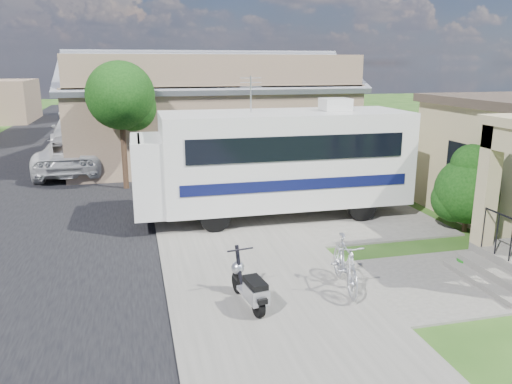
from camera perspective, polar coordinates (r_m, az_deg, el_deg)
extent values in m
plane|color=#1C3D10|center=(10.95, 5.77, -9.65)|extent=(120.00, 120.00, 0.00)
cube|color=black|center=(20.31, -25.04, 0.44)|extent=(9.00, 80.00, 0.02)
cube|color=#595650|center=(20.04, -6.55, 1.62)|extent=(4.00, 80.00, 0.06)
cube|color=#595650|center=(15.40, 5.45, -2.34)|extent=(7.00, 6.00, 0.05)
cube|color=#595650|center=(11.47, 21.99, -9.41)|extent=(4.00, 3.00, 0.05)
cube|color=black|center=(15.28, 22.17, 2.98)|extent=(0.04, 1.10, 1.20)
cube|color=#595650|center=(11.62, 25.76, -8.79)|extent=(0.40, 2.16, 0.32)
cube|color=#595650|center=(11.44, 24.34, -9.43)|extent=(0.35, 2.16, 0.16)
cube|color=#988860|center=(12.10, 24.97, 0.63)|extent=(0.35, 0.35, 2.70)
cube|color=#7C614D|center=(23.79, -5.54, 8.00)|extent=(12.00, 8.00, 3.60)
cube|color=#565962|center=(21.67, -4.89, 13.62)|extent=(12.50, 4.40, 1.78)
cube|color=#565962|center=(25.62, -6.35, 13.71)|extent=(12.50, 4.40, 1.78)
cube|color=#565962|center=(23.64, -5.72, 15.37)|extent=(12.50, 0.50, 0.22)
cube|color=#7C614D|center=(19.79, -3.99, 13.55)|extent=(11.76, 0.20, 1.30)
cylinder|color=black|center=(18.62, -14.88, 5.08)|extent=(0.20, 0.20, 3.15)
sphere|color=black|center=(18.42, -15.25, 10.61)|extent=(2.40, 2.40, 2.40)
sphere|color=black|center=(18.65, -13.90, 9.35)|extent=(1.68, 1.68, 1.68)
cylinder|color=black|center=(28.53, -14.70, 8.36)|extent=(0.20, 0.20, 3.29)
sphere|color=black|center=(28.41, -14.94, 12.13)|extent=(2.40, 2.40, 2.40)
sphere|color=black|center=(28.62, -14.06, 11.26)|extent=(1.68, 1.68, 1.68)
cylinder|color=black|center=(37.51, -14.59, 9.52)|extent=(0.20, 0.20, 3.01)
sphere|color=black|center=(37.41, -14.76, 12.14)|extent=(2.40, 2.40, 2.40)
sphere|color=black|center=(37.63, -14.10, 11.54)|extent=(1.68, 1.68, 1.68)
cube|color=silver|center=(14.73, 3.30, 3.99)|extent=(7.16, 2.60, 2.65)
cube|color=silver|center=(14.18, -12.32, 2.00)|extent=(0.83, 2.43, 2.04)
cube|color=black|center=(14.07, -13.19, 4.19)|extent=(0.08, 2.17, 0.92)
cube|color=black|center=(13.43, 4.92, 5.00)|extent=(6.07, 0.07, 0.66)
cube|color=black|center=(15.88, 1.98, 6.51)|extent=(6.07, 0.07, 0.66)
cube|color=#0B0F37|center=(13.64, 4.82, 0.83)|extent=(6.43, 0.06, 0.31)
cube|color=#0B0F37|center=(16.04, 1.95, 2.95)|extent=(6.43, 0.06, 0.31)
cube|color=silver|center=(15.04, 9.06, 9.86)|extent=(0.82, 0.72, 0.36)
cylinder|color=#AEAFB6|center=(14.24, -0.60, 11.10)|extent=(0.04, 0.04, 1.02)
cylinder|color=black|center=(13.49, -4.74, -2.83)|extent=(0.82, 0.29, 0.82)
cylinder|color=black|center=(15.63, -6.02, -0.44)|extent=(0.82, 0.29, 0.82)
cylinder|color=black|center=(14.72, 11.97, -1.62)|extent=(0.82, 0.29, 0.82)
cylinder|color=black|center=(16.70, 8.71, 0.45)|extent=(0.82, 0.29, 0.82)
cylinder|color=black|center=(14.71, 22.82, -2.89)|extent=(0.14, 0.14, 0.72)
sphere|color=black|center=(14.51, 23.13, 0.15)|extent=(1.79, 1.79, 1.79)
sphere|color=black|center=(14.85, 23.77, 1.82)|extent=(1.43, 1.43, 1.43)
sphere|color=black|center=(14.55, 21.77, -0.77)|extent=(1.25, 1.25, 1.25)
sphere|color=black|center=(14.50, 24.19, -1.44)|extent=(1.07, 1.07, 1.07)
sphere|color=black|center=(14.36, 23.42, 2.92)|extent=(1.07, 1.07, 1.07)
cylinder|color=black|center=(9.14, 0.27, -12.86)|extent=(0.17, 0.43, 0.42)
cylinder|color=black|center=(10.01, -2.08, -10.30)|extent=(0.17, 0.43, 0.42)
cube|color=#AEAFB6|center=(9.51, -0.86, -11.33)|extent=(0.36, 0.56, 0.08)
cube|color=#AEAFB6|center=(9.13, 0.03, -11.54)|extent=(0.40, 0.57, 0.29)
cube|color=black|center=(9.09, -0.08, -10.34)|extent=(0.37, 0.61, 0.11)
cube|color=black|center=(8.94, 0.63, -12.27)|extent=(0.20, 0.21, 0.10)
cylinder|color=black|center=(9.80, -1.96, -8.43)|extent=(0.12, 0.33, 0.79)
sphere|color=#AEAFB6|center=(9.89, -2.09, -8.64)|extent=(0.27, 0.27, 0.27)
sphere|color=black|center=(9.95, -2.25, -8.48)|extent=(0.11, 0.11, 0.11)
cylinder|color=black|center=(9.60, -1.82, -6.60)|extent=(0.52, 0.11, 0.03)
cube|color=black|center=(9.97, -2.08, -9.70)|extent=(0.17, 0.28, 0.06)
imported|color=#AEAFB6|center=(10.24, 10.14, -8.35)|extent=(0.76, 1.83, 1.06)
imported|color=silver|center=(22.36, -20.08, 4.14)|extent=(2.70, 5.70, 1.57)
imported|color=silver|center=(29.88, -19.94, 6.67)|extent=(2.70, 5.92, 1.68)
cylinder|color=#156514|center=(12.28, 22.82, -7.59)|extent=(0.39, 0.39, 0.18)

